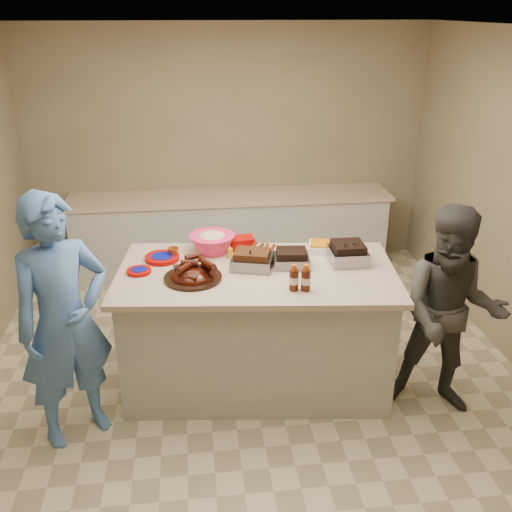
{
  "coord_description": "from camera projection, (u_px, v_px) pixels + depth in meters",
  "views": [
    {
      "loc": [
        -0.43,
        -3.89,
        2.83
      ],
      "look_at": [
        0.04,
        0.04,
        1.1
      ],
      "focal_mm": 40.0,
      "sensor_mm": 36.0,
      "label": 1
    }
  ],
  "objects": [
    {
      "name": "sausage_plate",
      "position": [
        264.0,
        258.0,
        4.52
      ],
      "size": [
        0.42,
        0.42,
        0.05
      ],
      "primitive_type": "cylinder",
      "rotation": [
        0.0,
        0.0,
        -0.41
      ],
      "color": "silver",
      "rests_on": "island"
    },
    {
      "name": "brisket_tray",
      "position": [
        291.0,
        266.0,
        4.39
      ],
      "size": [
        0.29,
        0.25,
        0.08
      ],
      "primitive_type": "cube",
      "rotation": [
        0.0,
        0.0,
        -0.1
      ],
      "color": "black",
      "rests_on": "island"
    },
    {
      "name": "sauce_bowl",
      "position": [
        257.0,
        257.0,
        4.55
      ],
      "size": [
        0.15,
        0.06,
        0.15
      ],
      "primitive_type": "imported",
      "rotation": [
        0.0,
        0.0,
        -0.11
      ],
      "color": "silver",
      "rests_on": "island"
    },
    {
      "name": "mac_cheese_dish",
      "position": [
        326.0,
        251.0,
        4.66
      ],
      "size": [
        0.34,
        0.29,
        0.08
      ],
      "primitive_type": "cube",
      "rotation": [
        0.0,
        0.0,
        -0.29
      ],
      "color": "orange",
      "rests_on": "island"
    },
    {
      "name": "pulled_pork_tray",
      "position": [
        252.0,
        268.0,
        4.35
      ],
      "size": [
        0.35,
        0.3,
        0.09
      ],
      "primitive_type": "cube",
      "rotation": [
        0.0,
        0.0,
        -0.27
      ],
      "color": "#47230F",
      "rests_on": "island"
    },
    {
      "name": "bbq_bottle_a",
      "position": [
        294.0,
        290.0,
        4.02
      ],
      "size": [
        0.07,
        0.07,
        0.2
      ],
      "primitive_type": "cylinder",
      "rotation": [
        0.0,
        0.0,
        -0.11
      ],
      "color": "#3B160A",
      "rests_on": "island"
    },
    {
      "name": "plate_stack_small",
      "position": [
        139.0,
        273.0,
        4.28
      ],
      "size": [
        0.2,
        0.2,
        0.03
      ],
      "primitive_type": "cylinder",
      "rotation": [
        0.0,
        0.0,
        -0.11
      ],
      "color": "#950501",
      "rests_on": "island"
    },
    {
      "name": "coleslaw_bowl",
      "position": [
        213.0,
        252.0,
        4.64
      ],
      "size": [
        0.41,
        0.41,
        0.25
      ],
      "primitive_type": null,
      "rotation": [
        0.0,
        0.0,
        -0.11
      ],
      "color": "#EF2C5F",
      "rests_on": "island"
    },
    {
      "name": "bbq_bottle_b",
      "position": [
        305.0,
        290.0,
        4.01
      ],
      "size": [
        0.07,
        0.07,
        0.2
      ],
      "primitive_type": "cylinder",
      "rotation": [
        0.0,
        0.0,
        -0.11
      ],
      "color": "#3B160A",
      "rests_on": "island"
    },
    {
      "name": "mustard_bottle",
      "position": [
        230.0,
        258.0,
        4.53
      ],
      "size": [
        0.04,
        0.04,
        0.11
      ],
      "primitive_type": "cylinder",
      "rotation": [
        0.0,
        0.0,
        -0.11
      ],
      "color": "#F0AE0B",
      "rests_on": "island"
    },
    {
      "name": "plastic_cup",
      "position": [
        174.0,
        257.0,
        4.54
      ],
      "size": [
        0.1,
        0.09,
        0.09
      ],
      "primitive_type": "imported",
      "rotation": [
        0.0,
        0.0,
        -0.11
      ],
      "color": "brown",
      "rests_on": "island"
    },
    {
      "name": "plate_stack_large",
      "position": [
        162.0,
        260.0,
        4.5
      ],
      "size": [
        0.3,
        0.3,
        0.03
      ],
      "primitive_type": "cylinder",
      "rotation": [
        0.0,
        0.0,
        -0.11
      ],
      "color": "#950501",
      "rests_on": "island"
    },
    {
      "name": "guest_gray",
      "position": [
        436.0,
        404.0,
        4.42
      ],
      "size": [
        1.29,
        1.78,
        0.61
      ],
      "primitive_type": "imported",
      "rotation": [
        0.0,
        0.0,
        -0.36
      ],
      "color": "#45443E",
      "rests_on": "ground"
    },
    {
      "name": "roasting_pan",
      "position": [
        347.0,
        262.0,
        4.45
      ],
      "size": [
        0.28,
        0.28,
        0.11
      ],
      "primitive_type": "cube",
      "rotation": [
        0.0,
        0.0,
        -0.01
      ],
      "color": "gray",
      "rests_on": "island"
    },
    {
      "name": "guest_blue",
      "position": [
        81.0,
        430.0,
        4.15
      ],
      "size": [
        1.52,
        1.87,
        0.43
      ],
      "primitive_type": "imported",
      "rotation": [
        0.0,
        0.0,
        0.56
      ],
      "color": "#4E7CC1",
      "rests_on": "ground"
    },
    {
      "name": "room",
      "position": [
        252.0,
        379.0,
        4.72
      ],
      "size": [
        4.5,
        5.0,
        2.7
      ],
      "primitive_type": null,
      "color": "gray",
      "rests_on": "ground"
    },
    {
      "name": "rib_platter",
      "position": [
        193.0,
        279.0,
        4.18
      ],
      "size": [
        0.52,
        0.52,
        0.17
      ],
      "primitive_type": null,
      "rotation": [
        0.0,
        0.0,
        -0.24
      ],
      "color": "#421006",
      "rests_on": "island"
    },
    {
      "name": "back_counter",
      "position": [
        231.0,
        233.0,
        6.54
      ],
      "size": [
        3.6,
        0.64,
        0.9
      ],
      "primitive_type": null,
      "color": "beige",
      "rests_on": "ground"
    },
    {
      "name": "island",
      "position": [
        257.0,
        380.0,
        4.71
      ],
      "size": [
        2.21,
        1.32,
        1.0
      ],
      "primitive_type": null,
      "rotation": [
        0.0,
        0.0,
        -0.11
      ],
      "color": "beige",
      "rests_on": "ground"
    },
    {
      "name": "basket_stack",
      "position": [
        242.0,
        248.0,
        4.71
      ],
      "size": [
        0.21,
        0.17,
        0.1
      ],
      "primitive_type": "cube",
      "rotation": [
        0.0,
        0.0,
        0.15
      ],
      "color": "#950501",
      "rests_on": "island"
    }
  ]
}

